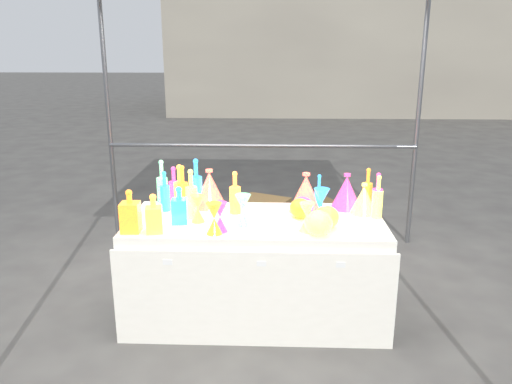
{
  "coord_description": "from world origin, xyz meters",
  "views": [
    {
      "loc": [
        0.12,
        -3.34,
        1.91
      ],
      "look_at": [
        0.0,
        0.0,
        0.95
      ],
      "focal_mm": 35.0,
      "sensor_mm": 36.0,
      "label": 1
    }
  ],
  "objects_px": {
    "lampshade_0": "(210,188)",
    "decanter_0": "(154,213)",
    "display_table": "(256,268)",
    "bottle_0": "(180,188)",
    "cardboard_box_closed": "(264,215)",
    "globe_0": "(326,218)",
    "hourglass_0": "(214,218)"
  },
  "relations": [
    {
      "from": "display_table",
      "to": "cardboard_box_closed",
      "type": "height_order",
      "value": "display_table"
    },
    {
      "from": "cardboard_box_closed",
      "to": "decanter_0",
      "type": "xyz_separation_m",
      "value": [
        -0.68,
        -2.08,
        0.7
      ]
    },
    {
      "from": "decanter_0",
      "to": "lampshade_0",
      "type": "distance_m",
      "value": 0.64
    },
    {
      "from": "bottle_0",
      "to": "hourglass_0",
      "type": "relative_size",
      "value": 1.71
    },
    {
      "from": "display_table",
      "to": "bottle_0",
      "type": "bearing_deg",
      "value": 164.28
    },
    {
      "from": "bottle_0",
      "to": "display_table",
      "type": "bearing_deg",
      "value": -15.72
    },
    {
      "from": "decanter_0",
      "to": "globe_0",
      "type": "relative_size",
      "value": 1.55
    },
    {
      "from": "decanter_0",
      "to": "lampshade_0",
      "type": "height_order",
      "value": "lampshade_0"
    },
    {
      "from": "display_table",
      "to": "globe_0",
      "type": "bearing_deg",
      "value": -17.91
    },
    {
      "from": "cardboard_box_closed",
      "to": "hourglass_0",
      "type": "xyz_separation_m",
      "value": [
        -0.28,
        -2.1,
        0.68
      ]
    },
    {
      "from": "bottle_0",
      "to": "globe_0",
      "type": "distance_m",
      "value": 1.09
    },
    {
      "from": "globe_0",
      "to": "lampshade_0",
      "type": "xyz_separation_m",
      "value": [
        -0.84,
        0.44,
        0.08
      ]
    },
    {
      "from": "display_table",
      "to": "cardboard_box_closed",
      "type": "xyz_separation_m",
      "value": [
        0.02,
        1.81,
        -0.19
      ]
    },
    {
      "from": "hourglass_0",
      "to": "cardboard_box_closed",
      "type": "bearing_deg",
      "value": 82.29
    },
    {
      "from": "hourglass_0",
      "to": "lampshade_0",
      "type": "relative_size",
      "value": 0.72
    },
    {
      "from": "cardboard_box_closed",
      "to": "lampshade_0",
      "type": "bearing_deg",
      "value": -79.31
    },
    {
      "from": "globe_0",
      "to": "bottle_0",
      "type": "bearing_deg",
      "value": 163.26
    },
    {
      "from": "display_table",
      "to": "bottle_0",
      "type": "height_order",
      "value": "bottle_0"
    },
    {
      "from": "bottle_0",
      "to": "globe_0",
      "type": "relative_size",
      "value": 2.1
    },
    {
      "from": "lampshade_0",
      "to": "decanter_0",
      "type": "bearing_deg",
      "value": -120.01
    },
    {
      "from": "display_table",
      "to": "cardboard_box_closed",
      "type": "bearing_deg",
      "value": 89.26
    },
    {
      "from": "globe_0",
      "to": "hourglass_0",
      "type": "bearing_deg",
      "value": -169.63
    },
    {
      "from": "globe_0",
      "to": "cardboard_box_closed",
      "type": "bearing_deg",
      "value": 103.07
    },
    {
      "from": "cardboard_box_closed",
      "to": "decanter_0",
      "type": "relative_size",
      "value": 1.88
    },
    {
      "from": "cardboard_box_closed",
      "to": "globe_0",
      "type": "relative_size",
      "value": 2.91
    },
    {
      "from": "display_table",
      "to": "bottle_0",
      "type": "relative_size",
      "value": 5.15
    },
    {
      "from": "bottle_0",
      "to": "decanter_0",
      "type": "bearing_deg",
      "value": -102.21
    },
    {
      "from": "display_table",
      "to": "globe_0",
      "type": "relative_size",
      "value": 10.83
    },
    {
      "from": "hourglass_0",
      "to": "globe_0",
      "type": "xyz_separation_m",
      "value": [
        0.74,
        0.14,
        -0.04
      ]
    },
    {
      "from": "bottle_0",
      "to": "hourglass_0",
      "type": "xyz_separation_m",
      "value": [
        0.3,
        -0.45,
        -0.07
      ]
    },
    {
      "from": "display_table",
      "to": "decanter_0",
      "type": "bearing_deg",
      "value": -156.99
    },
    {
      "from": "cardboard_box_closed",
      "to": "lampshade_0",
      "type": "relative_size",
      "value": 1.69
    }
  ]
}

